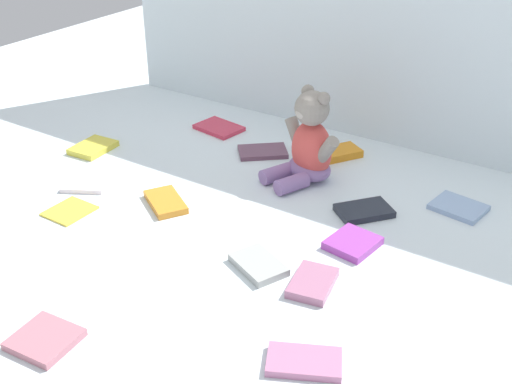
{
  "coord_description": "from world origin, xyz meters",
  "views": [
    {
      "loc": [
        0.6,
        -1.05,
        0.73
      ],
      "look_at": [
        -0.01,
        -0.1,
        0.1
      ],
      "focal_mm": 44.65,
      "sensor_mm": 36.0,
      "label": 1
    }
  ],
  "objects_px": {
    "book_case_0": "(353,243)",
    "book_case_11": "(219,128)",
    "book_case_6": "(45,339)",
    "book_case_13": "(88,180)",
    "book_case_12": "(313,283)",
    "book_case_3": "(304,362)",
    "book_case_7": "(459,207)",
    "book_case_1": "(258,265)",
    "book_case_9": "(335,154)",
    "book_case_10": "(364,211)",
    "teddy_bear": "(309,146)",
    "book_case_5": "(69,210)",
    "book_case_2": "(93,148)",
    "book_case_8": "(166,202)",
    "book_case_4": "(263,152)"
  },
  "relations": [
    {
      "from": "book_case_8",
      "to": "book_case_7",
      "type": "bearing_deg",
      "value": 153.43
    },
    {
      "from": "book_case_10",
      "to": "book_case_11",
      "type": "xyz_separation_m",
      "value": [
        -0.54,
        0.2,
        -0.0
      ]
    },
    {
      "from": "book_case_4",
      "to": "book_case_9",
      "type": "height_order",
      "value": "book_case_9"
    },
    {
      "from": "book_case_8",
      "to": "book_case_5",
      "type": "bearing_deg",
      "value": -16.51
    },
    {
      "from": "book_case_0",
      "to": "book_case_13",
      "type": "height_order",
      "value": "book_case_0"
    },
    {
      "from": "book_case_2",
      "to": "book_case_11",
      "type": "height_order",
      "value": "book_case_2"
    },
    {
      "from": "book_case_0",
      "to": "book_case_3",
      "type": "bearing_deg",
      "value": 110.8
    },
    {
      "from": "book_case_8",
      "to": "book_case_10",
      "type": "xyz_separation_m",
      "value": [
        0.39,
        0.21,
        -0.0
      ]
    },
    {
      "from": "book_case_4",
      "to": "book_case_5",
      "type": "relative_size",
      "value": 1.3
    },
    {
      "from": "book_case_0",
      "to": "book_case_13",
      "type": "relative_size",
      "value": 0.8
    },
    {
      "from": "book_case_3",
      "to": "book_case_1",
      "type": "bearing_deg",
      "value": 22.33
    },
    {
      "from": "book_case_9",
      "to": "book_case_13",
      "type": "bearing_deg",
      "value": 78.13
    },
    {
      "from": "book_case_13",
      "to": "book_case_11",
      "type": "bearing_deg",
      "value": 50.17
    },
    {
      "from": "book_case_7",
      "to": "book_case_13",
      "type": "relative_size",
      "value": 0.9
    },
    {
      "from": "book_case_8",
      "to": "book_case_10",
      "type": "bearing_deg",
      "value": 150.18
    },
    {
      "from": "book_case_11",
      "to": "book_case_12",
      "type": "distance_m",
      "value": 0.75
    },
    {
      "from": "book_case_0",
      "to": "book_case_11",
      "type": "relative_size",
      "value": 0.79
    },
    {
      "from": "book_case_7",
      "to": "book_case_9",
      "type": "height_order",
      "value": "book_case_9"
    },
    {
      "from": "book_case_2",
      "to": "book_case_9",
      "type": "xyz_separation_m",
      "value": [
        0.56,
        0.31,
        0.0
      ]
    },
    {
      "from": "book_case_4",
      "to": "book_case_8",
      "type": "height_order",
      "value": "book_case_8"
    },
    {
      "from": "book_case_0",
      "to": "book_case_5",
      "type": "distance_m",
      "value": 0.63
    },
    {
      "from": "book_case_1",
      "to": "book_case_13",
      "type": "relative_size",
      "value": 0.89
    },
    {
      "from": "book_case_2",
      "to": "book_case_3",
      "type": "relative_size",
      "value": 0.95
    },
    {
      "from": "book_case_1",
      "to": "book_case_3",
      "type": "distance_m",
      "value": 0.27
    },
    {
      "from": "book_case_8",
      "to": "book_case_9",
      "type": "bearing_deg",
      "value": -173.85
    },
    {
      "from": "book_case_7",
      "to": "book_case_10",
      "type": "distance_m",
      "value": 0.22
    },
    {
      "from": "book_case_13",
      "to": "book_case_12",
      "type": "bearing_deg",
      "value": -34.68
    },
    {
      "from": "book_case_7",
      "to": "book_case_12",
      "type": "distance_m",
      "value": 0.45
    },
    {
      "from": "book_case_11",
      "to": "book_case_7",
      "type": "bearing_deg",
      "value": -86.53
    },
    {
      "from": "book_case_3",
      "to": "book_case_13",
      "type": "height_order",
      "value": "book_case_3"
    },
    {
      "from": "book_case_11",
      "to": "book_case_12",
      "type": "relative_size",
      "value": 1.19
    },
    {
      "from": "book_case_3",
      "to": "book_case_7",
      "type": "height_order",
      "value": "book_case_3"
    },
    {
      "from": "teddy_bear",
      "to": "book_case_7",
      "type": "bearing_deg",
      "value": 31.57
    },
    {
      "from": "book_case_6",
      "to": "book_case_8",
      "type": "height_order",
      "value": "book_case_8"
    },
    {
      "from": "teddy_bear",
      "to": "book_case_3",
      "type": "bearing_deg",
      "value": -38.21
    },
    {
      "from": "book_case_0",
      "to": "book_case_9",
      "type": "height_order",
      "value": "book_case_9"
    },
    {
      "from": "book_case_2",
      "to": "book_case_12",
      "type": "xyz_separation_m",
      "value": [
        0.77,
        -0.2,
        0.0
      ]
    },
    {
      "from": "book_case_6",
      "to": "book_case_13",
      "type": "xyz_separation_m",
      "value": [
        -0.35,
        0.44,
        -0.0
      ]
    },
    {
      "from": "book_case_0",
      "to": "book_case_1",
      "type": "height_order",
      "value": "book_case_0"
    },
    {
      "from": "book_case_5",
      "to": "book_case_11",
      "type": "distance_m",
      "value": 0.55
    },
    {
      "from": "book_case_9",
      "to": "book_case_1",
      "type": "bearing_deg",
      "value": 133.38
    },
    {
      "from": "book_case_5",
      "to": "book_case_1",
      "type": "bearing_deg",
      "value": -173.02
    },
    {
      "from": "book_case_0",
      "to": "book_case_7",
      "type": "xyz_separation_m",
      "value": [
        0.14,
        0.26,
        -0.0
      ]
    },
    {
      "from": "book_case_2",
      "to": "book_case_5",
      "type": "relative_size",
      "value": 1.16
    },
    {
      "from": "book_case_1",
      "to": "book_case_5",
      "type": "relative_size",
      "value": 1.14
    },
    {
      "from": "book_case_0",
      "to": "book_case_8",
      "type": "xyz_separation_m",
      "value": [
        -0.43,
        -0.08,
        -0.0
      ]
    },
    {
      "from": "book_case_10",
      "to": "teddy_bear",
      "type": "bearing_deg",
      "value": 15.96
    },
    {
      "from": "book_case_2",
      "to": "book_case_9",
      "type": "height_order",
      "value": "book_case_9"
    },
    {
      "from": "book_case_5",
      "to": "book_case_11",
      "type": "bearing_deg",
      "value": -90.68
    },
    {
      "from": "book_case_3",
      "to": "book_case_5",
      "type": "relative_size",
      "value": 1.23
    }
  ]
}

